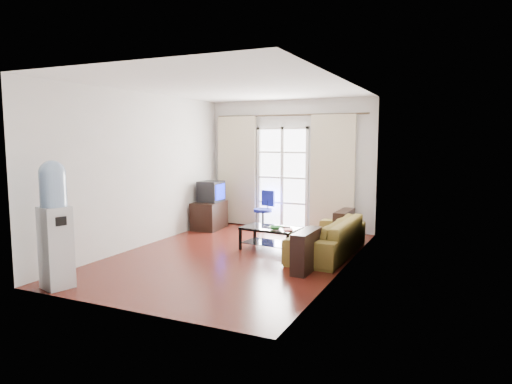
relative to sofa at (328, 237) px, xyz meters
The scene contains 20 objects.
floor 1.58m from the sofa, 151.46° to the right, with size 5.20×5.20×0.00m, color #561D14.
ceiling 2.86m from the sofa, 151.46° to the right, with size 5.20×5.20×0.00m, color white.
wall_back 2.53m from the sofa, 126.15° to the left, with size 3.60×0.02×2.70m, color silver.
wall_front 3.76m from the sofa, 112.15° to the right, with size 3.60×0.02×2.70m, color silver.
wall_left 3.41m from the sofa, 166.83° to the right, with size 0.02×5.20×2.70m, color silver.
wall_right 1.36m from the sofa, 59.21° to the right, with size 0.02×5.20×2.70m, color silver.
french_door 2.48m from the sofa, 129.90° to the left, with size 1.16×0.06×2.15m.
curtain_rod 3.05m from the sofa, 127.67° to the left, with size 0.04×0.04×3.30m, color #4C3F2D.
curtain_left 3.22m from the sofa, 145.78° to the left, with size 0.90×0.07×2.35m, color beige.
curtain_right 2.00m from the sofa, 103.24° to the left, with size 0.90×0.07×2.35m, color beige.
radiator 1.85m from the sofa, 107.63° to the left, with size 0.64×0.12×0.64m, color #9C9C9F.
sofa is the anchor object (origin of this frame).
coffee_table 0.98m from the sofa, behind, with size 1.01×0.64×0.39m.
bowl 0.87m from the sofa, 163.81° to the right, with size 0.26×0.26×0.05m, color green.
book 0.73m from the sofa, 159.79° to the right, with size 0.23×0.25×0.02m, color maroon.
remote 0.74m from the sofa, behind, with size 0.16×0.04×0.02m, color black.
tv_stand 3.05m from the sofa, 159.93° to the left, with size 0.52×0.78×0.58m, color black.
crt_tv 3.11m from the sofa, 159.00° to the left, with size 0.49×0.47×0.43m.
task_chair 2.36m from the sofa, 140.09° to the left, with size 0.66×0.66×0.81m.
water_cooler 4.12m from the sofa, 130.86° to the right, with size 0.41×0.41×1.63m.
Camera 1 is at (3.36, -6.43, 1.90)m, focal length 32.00 mm.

